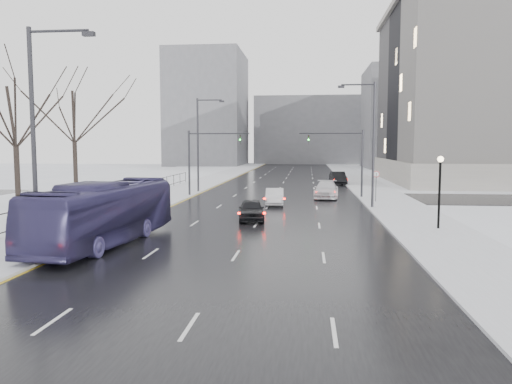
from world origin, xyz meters
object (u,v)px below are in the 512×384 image
(lamppost_r_mid, at_px, (440,182))
(streetlight_l_far, at_px, (200,140))
(tree_park_d, at_px, (19,215))
(bus, at_px, (105,213))
(streetlight_r_mid, at_px, (371,138))
(no_uturn_sign, at_px, (376,177))
(streetlight_l_near, at_px, (38,132))
(sedan_right_far, at_px, (326,190))
(mast_signal_right, at_px, (351,155))
(sedan_right_distant, at_px, (338,178))
(mast_signal_left, at_px, (200,155))
(sedan_right_near, at_px, (275,197))
(sedan_center_near, at_px, (251,210))
(tree_park_e, at_px, (77,200))

(lamppost_r_mid, bearing_deg, streetlight_l_far, 131.06)
(tree_park_d, relative_size, bus, 1.09)
(streetlight_r_mid, bearing_deg, no_uturn_sign, 75.52)
(tree_park_d, xyz_separation_m, streetlight_l_near, (9.63, -14.00, 5.62))
(bus, relative_size, sedan_right_far, 2.09)
(mast_signal_right, height_order, sedan_right_distant, mast_signal_right)
(tree_park_d, height_order, streetlight_l_far, streetlight_l_far)
(streetlight_l_far, distance_m, mast_signal_left, 4.36)
(streetlight_r_mid, xyz_separation_m, mast_signal_left, (-15.49, 8.00, -1.51))
(streetlight_r_mid, distance_m, mast_signal_right, 8.18)
(streetlight_l_near, xyz_separation_m, sedan_right_distant, (15.33, 44.62, -4.77))
(bus, xyz_separation_m, sedan_right_distant, (14.16, 40.64, -0.79))
(streetlight_l_near, relative_size, mast_signal_right, 1.54)
(no_uturn_sign, distance_m, sedan_right_near, 9.20)
(streetlight_l_near, xyz_separation_m, streetlight_l_far, (0.00, 32.00, 0.00))
(streetlight_l_far, xyz_separation_m, sedan_right_near, (8.67, -10.56, -4.88))
(mast_signal_right, bearing_deg, streetlight_l_far, 165.52)
(sedan_right_distant, bearing_deg, streetlight_l_near, -114.07)
(no_uturn_sign, distance_m, sedan_center_near, 14.90)
(no_uturn_sign, relative_size, sedan_right_far, 0.49)
(streetlight_l_near, bearing_deg, sedan_right_far, 64.46)
(streetlight_r_mid, relative_size, sedan_right_distant, 2.03)
(streetlight_l_near, relative_size, sedan_right_far, 1.81)
(sedan_center_near, bearing_deg, no_uturn_sign, 42.06)
(mast_signal_right, bearing_deg, no_uturn_sign, -64.89)
(no_uturn_sign, height_order, sedan_center_near, no_uturn_sign)
(streetlight_r_mid, xyz_separation_m, streetlight_l_far, (-16.33, 12.00, 0.00))
(streetlight_l_near, bearing_deg, streetlight_l_far, 90.00)
(tree_park_d, bearing_deg, streetlight_l_far, 61.85)
(streetlight_l_near, relative_size, sedan_center_near, 2.40)
(mast_signal_left, xyz_separation_m, sedan_right_near, (7.83, -6.56, -3.37))
(streetlight_l_far, relative_size, sedan_right_distant, 2.03)
(streetlight_r_mid, height_order, lamppost_r_mid, streetlight_r_mid)
(bus, xyz_separation_m, sedan_right_near, (7.50, 17.46, -0.90))
(sedan_right_far, bearing_deg, lamppost_r_mid, -67.54)
(sedan_right_near, relative_size, sedan_right_far, 0.77)
(tree_park_e, distance_m, streetlight_l_near, 26.61)
(mast_signal_right, distance_m, sedan_right_far, 4.01)
(tree_park_d, height_order, mast_signal_right, mast_signal_right)
(streetlight_l_far, distance_m, sedan_center_near, 21.24)
(tree_park_e, xyz_separation_m, sedan_center_near, (17.70, -11.20, 0.75))
(mast_signal_right, bearing_deg, sedan_right_far, -170.85)
(tree_park_d, xyz_separation_m, mast_signal_right, (25.13, 14.00, 4.11))
(tree_park_d, xyz_separation_m, tree_park_e, (-0.40, 10.00, 0.00))
(mast_signal_right, bearing_deg, streetlight_r_mid, -84.00)
(sedan_right_far, bearing_deg, sedan_right_distant, 86.63)
(mast_signal_right, height_order, sedan_right_far, mast_signal_right)
(tree_park_d, distance_m, lamppost_r_mid, 29.23)
(bus, height_order, sedan_right_far, bus)
(bus, relative_size, sedan_center_near, 2.76)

